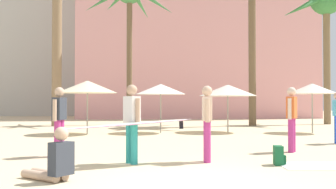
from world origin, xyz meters
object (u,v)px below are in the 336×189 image
Objects in this scene: beach_towel at (318,166)px; cafe_umbrella_0 at (161,89)px; person_far_left at (54,162)px; backpack at (279,156)px; palm_tree_far_left at (326,7)px; person_far_right at (292,116)px; palm_tree_left at (129,0)px; person_near_left at (59,118)px; person_mid_center at (207,120)px; cafe_umbrella_2 at (87,87)px; person_mid_right at (132,122)px; cafe_umbrella_3 at (228,90)px; cafe_umbrella_4 at (312,89)px.

cafe_umbrella_0 is at bearing 105.36° from beach_towel.
cafe_umbrella_0 is 2.28× the size of person_far_left.
cafe_umbrella_0 is 5.44× the size of backpack.
cafe_umbrella_0 is (-11.12, -6.41, -5.55)m from palm_tree_far_left.
palm_tree_far_left is 5.10× the size of person_far_right.
palm_tree_left reaches higher than person_far_left.
beach_towel is at bearing 176.83° from person_near_left.
person_mid_center is (-2.25, 0.80, 0.95)m from beach_towel.
beach_towel is (5.91, -9.38, -2.05)m from cafe_umbrella_2.
cafe_umbrella_2 is 11.28m from beach_towel.
palm_tree_far_left is at bearing 70.40° from backpack.
cafe_umbrella_0 is 8.35m from person_near_left.
cafe_umbrella_2 reaches higher than person_mid_right.
beach_towel is 0.84m from backpack.
palm_tree_left is at bearing 101.71° from cafe_umbrella_0.
palm_tree_far_left reaches higher than cafe_umbrella_3.
beach_towel is at bearing -114.51° from cafe_umbrella_4.
cafe_umbrella_0 reaches higher than cafe_umbrella_3.
palm_tree_left is 10.31m from cafe_umbrella_3.
palm_tree_left is at bearing -37.98° from person_far_right.
backpack is (-0.78, 0.22, 0.19)m from beach_towel.
person_far_left is at bearing -132.69° from cafe_umbrella_4.
palm_tree_left is (-12.60, 0.75, 0.37)m from palm_tree_far_left.
cafe_umbrella_0 is at bearing -63.47° from person_far_left.
person_far_right reaches higher than person_far_left.
cafe_umbrella_4 is at bearing -1.59° from cafe_umbrella_2.
backpack is at bearing -119.04° from cafe_umbrella_4.
cafe_umbrella_2 is 0.98× the size of cafe_umbrella_3.
beach_towel is at bearing -57.81° from cafe_umbrella_2.
person_mid_right is at bearing -115.45° from cafe_umbrella_3.
person_far_right is (0.42, 2.40, 0.98)m from beach_towel.
cafe_umbrella_2 is 1.50× the size of person_near_left.
person_far_right is (-8.03, -13.74, -6.54)m from palm_tree_far_left.
palm_tree_far_left is 11.61m from cafe_umbrella_3.
palm_tree_left is at bearing 105.30° from person_mid_center.
cafe_umbrella_3 is 9.87m from backpack.
person_far_left is (-2.62, -10.87, -1.65)m from cafe_umbrella_0.
palm_tree_far_left is 12.63m from palm_tree_left.
person_near_left is 0.98× the size of person_far_right.
beach_towel is at bearing -92.60° from cafe_umbrella_3.
palm_tree_left is at bearing 123.19° from cafe_umbrella_3.
backpack is 5.38m from person_near_left.
person_far_right reaches higher than beach_towel.
palm_tree_far_left is 19.81m from backpack.
cafe_umbrella_2 is 2.61× the size of person_far_left.
person_far_right is at bearing -67.14° from cafe_umbrella_0.
backpack is at bearing -123.19° from person_far_left.
person_far_right is at bearing -119.13° from cafe_umbrella_4.
person_near_left is at bearing -89.05° from cafe_umbrella_2.
cafe_umbrella_4 is 7.74m from person_far_right.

